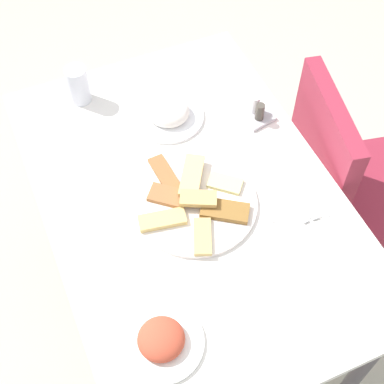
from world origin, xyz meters
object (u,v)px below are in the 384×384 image
at_px(dining_chair, 341,181).
at_px(paper_napkin, 294,195).
at_px(salad_plate_greens, 168,112).
at_px(spoon, 300,192).
at_px(dining_table, 190,213).
at_px(soda_can, 78,85).
at_px(salad_plate_rice, 161,340).
at_px(pide_platter, 194,202).
at_px(fork, 289,196).
at_px(condiment_caddy, 257,112).

distance_m(dining_chair, paper_napkin, 0.43).
relative_size(dining_chair, salad_plate_greens, 4.08).
height_order(paper_napkin, spoon, spoon).
distance_m(dining_table, paper_napkin, 0.30).
relative_size(dining_table, spoon, 6.23).
bearing_deg(paper_napkin, dining_chair, 114.16).
bearing_deg(salad_plate_greens, soda_can, -129.12).
bearing_deg(salad_plate_rice, pide_platter, 145.40).
bearing_deg(spoon, fork, -86.92).
distance_m(dining_chair, salad_plate_rice, 0.93).
bearing_deg(pide_platter, paper_napkin, 72.69).
distance_m(soda_can, spoon, 0.74).
bearing_deg(dining_chair, condiment_caddy, -120.67).
relative_size(dining_chair, salad_plate_rice, 4.49).
xyz_separation_m(dining_table, fork, (0.11, 0.24, 0.10)).
distance_m(dining_chair, soda_can, 0.92).
relative_size(dining_chair, soda_can, 7.28).
distance_m(pide_platter, soda_can, 0.53).
bearing_deg(pide_platter, salad_plate_greens, 170.71).
distance_m(dining_table, dining_chair, 0.60).
height_order(pide_platter, spoon, pide_platter).
bearing_deg(dining_chair, paper_napkin, -65.84).
bearing_deg(spoon, paper_napkin, -86.92).
distance_m(soda_can, condiment_caddy, 0.55).
relative_size(salad_plate_rice, fork, 1.07).
distance_m(fork, spoon, 0.04).
bearing_deg(spoon, condiment_caddy, 179.55).
xyz_separation_m(dining_chair, pide_platter, (0.06, -0.57, 0.28)).
distance_m(soda_can, paper_napkin, 0.73).
height_order(dining_table, spoon, spoon).
distance_m(paper_napkin, spoon, 0.02).
height_order(pide_platter, condiment_caddy, condiment_caddy).
bearing_deg(salad_plate_greens, salad_plate_rice, -23.14).
xyz_separation_m(dining_chair, spoon, (0.14, -0.29, 0.28)).
height_order(salad_plate_rice, spoon, salad_plate_rice).
relative_size(salad_plate_greens, soda_can, 1.79).
distance_m(salad_plate_rice, paper_napkin, 0.54).
relative_size(dining_chair, pide_platter, 2.53).
relative_size(dining_table, salad_plate_rice, 5.86).
bearing_deg(salad_plate_greens, paper_napkin, 27.41).
distance_m(dining_table, salad_plate_greens, 0.31).
bearing_deg(dining_table, soda_can, -160.38).
height_order(dining_chair, salad_plate_greens, dining_chair).
bearing_deg(condiment_caddy, soda_can, -121.35).
relative_size(salad_plate_rice, soda_can, 1.62).
relative_size(salad_plate_greens, condiment_caddy, 2.06).
xyz_separation_m(dining_chair, salad_plate_rice, (0.38, -0.79, 0.29)).
distance_m(spoon, condiment_caddy, 0.30).
relative_size(pide_platter, condiment_caddy, 3.33).
bearing_deg(pide_platter, spoon, 73.74).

